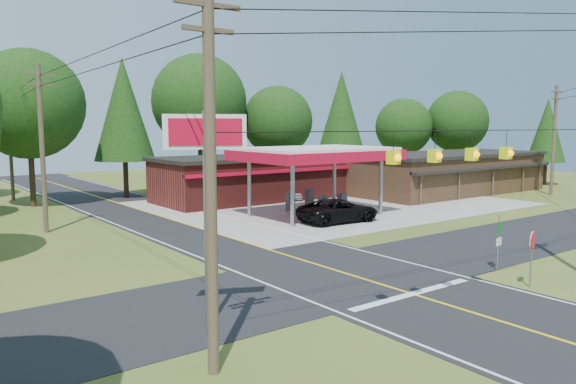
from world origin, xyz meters
TOP-DOWN VIEW (x-y plane):
  - ground at (0.00, 0.00)m, footprint 120.00×120.00m
  - main_highway at (0.00, 0.00)m, footprint 8.00×120.00m
  - cross_road at (0.00, 0.00)m, footprint 70.00×7.00m
  - lane_center_yellow at (0.00, 0.00)m, footprint 0.15×110.00m
  - gas_canopy at (9.00, 13.00)m, footprint 10.60×7.40m
  - convenience_store at (10.00, 22.98)m, footprint 16.40×7.55m
  - strip_building at (28.00, 15.98)m, footprint 20.40×8.75m
  - utility_pole_near_left at (-9.50, -5.00)m, footprint 1.80×0.30m
  - utility_pole_far_left at (-8.00, 18.00)m, footprint 1.80×0.30m
  - utility_pole_far_right at (34.00, 9.00)m, footprint 1.80×0.30m
  - utility_pole_north at (-6.50, 35.00)m, footprint 0.30×0.30m
  - overhead_beacons at (-1.00, -6.00)m, footprint 17.04×2.04m
  - treeline_backdrop at (0.82, 24.01)m, footprint 70.27×51.59m
  - suv_car at (8.50, 10.00)m, footprint 6.07×6.07m
  - sedan_car at (12.68, 21.00)m, footprint 4.53×4.53m
  - big_stop_sign at (-8.00, -2.01)m, footprint 2.37×1.14m
  - octagonal_stop_sign at (4.50, -5.82)m, footprint 0.78×0.29m
  - route_sign_post at (5.80, -3.52)m, footprint 0.51×0.13m

SIDE VIEW (x-z plane):
  - ground at x=0.00m, z-range 0.00..0.00m
  - main_highway at x=0.00m, z-range 0.00..0.02m
  - cross_road at x=0.00m, z-range 0.00..0.03m
  - lane_center_yellow at x=0.00m, z-range 0.02..0.03m
  - sedan_car at x=12.68m, z-range 0.00..1.21m
  - suv_car at x=8.50m, z-range 0.00..1.57m
  - route_sign_post at x=5.80m, z-range 0.26..2.78m
  - octagonal_stop_sign at x=4.50m, z-range 0.56..2.86m
  - strip_building at x=28.00m, z-range 0.01..3.81m
  - convenience_store at x=10.00m, z-range 0.02..3.82m
  - gas_canopy at x=9.00m, z-range 1.83..6.70m
  - utility_pole_north at x=-6.50m, z-range 0.00..9.50m
  - big_stop_sign at x=-8.00m, z-range 1.69..8.60m
  - utility_pole_near_left at x=-9.50m, z-range 0.20..10.20m
  - utility_pole_far_left at x=-8.00m, z-range 0.20..10.20m
  - utility_pole_far_right at x=34.00m, z-range 0.20..10.20m
  - overhead_beacons at x=-1.00m, z-range 5.70..6.73m
  - treeline_backdrop at x=0.82m, z-range 0.84..14.14m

